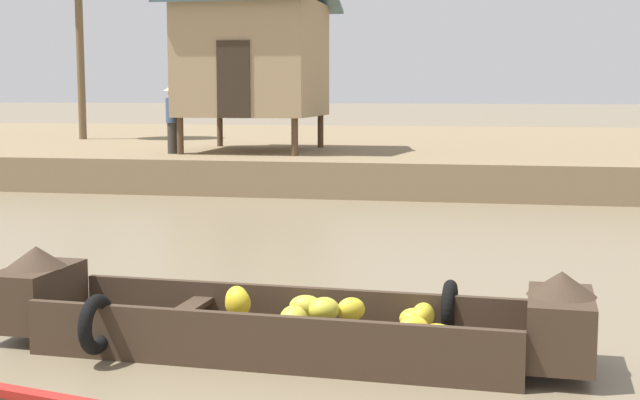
# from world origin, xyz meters

# --- Properties ---
(ground_plane) EXTENTS (300.00, 300.00, 0.00)m
(ground_plane) POSITION_xyz_m (0.00, 10.00, 0.00)
(ground_plane) COLOR #7A6B51
(riverbank_strip) EXTENTS (160.00, 20.00, 0.80)m
(riverbank_strip) POSITION_xyz_m (0.00, 25.52, 0.40)
(riverbank_strip) COLOR #7F6B4C
(riverbank_strip) RESTS_ON ground
(banana_boat) EXTENTS (5.38, 1.69, 0.86)m
(banana_boat) POSITION_xyz_m (1.40, 4.48, 0.29)
(banana_boat) COLOR #3D2D21
(banana_boat) RESTS_ON ground
(stilt_house_left) EXTENTS (3.93, 4.04, 4.45)m
(stilt_house_left) POSITION_xyz_m (-2.80, 18.82, 3.19)
(stilt_house_left) COLOR #4C3826
(stilt_house_left) RESTS_ON riverbank_strip
(vendor_person) EXTENTS (0.44, 0.44, 1.66)m
(vendor_person) POSITION_xyz_m (-4.47, 17.45, 1.73)
(vendor_person) COLOR #332D28
(vendor_person) RESTS_ON riverbank_strip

